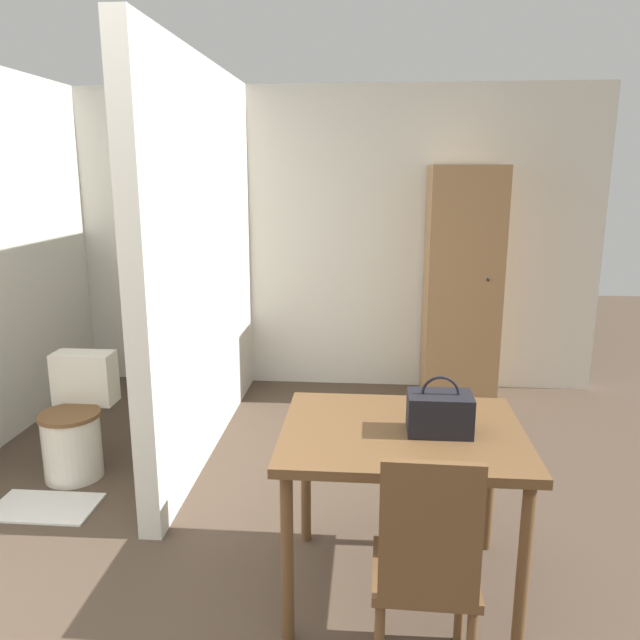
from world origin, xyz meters
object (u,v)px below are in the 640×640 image
object	(u,v)px
wooden_chair	(426,566)
wooden_cabinet	(462,286)
dining_table	(402,449)
toilet	(76,423)
handbag	(440,413)

from	to	relation	value
wooden_chair	wooden_cabinet	distance (m)	3.11
dining_table	toilet	xyz separation A→B (m)	(-1.93, 0.97, -0.36)
dining_table	wooden_chair	distance (m)	0.57
dining_table	toilet	bearing A→B (deg)	153.32
toilet	handbag	distance (m)	2.36
dining_table	toilet	distance (m)	2.19
wooden_cabinet	wooden_chair	bearing A→B (deg)	-99.62
wooden_chair	wooden_cabinet	world-z (taller)	wooden_cabinet
wooden_cabinet	handbag	bearing A→B (deg)	-99.71
toilet	handbag	size ratio (longest dim) A/B	2.73
wooden_chair	toilet	xyz separation A→B (m)	(-1.99, 1.50, -0.17)
handbag	wooden_cabinet	size ratio (longest dim) A/B	0.14
toilet	handbag	world-z (taller)	handbag
handbag	wooden_chair	bearing A→B (deg)	-99.14
wooden_chair	wooden_cabinet	bearing A→B (deg)	81.60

